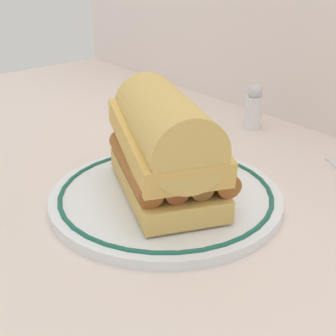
{
  "coord_description": "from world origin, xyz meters",
  "views": [
    {
      "loc": [
        0.4,
        -0.34,
        0.3
      ],
      "look_at": [
        -0.02,
        0.0,
        0.04
      ],
      "focal_mm": 53.22,
      "sensor_mm": 36.0,
      "label": 1
    }
  ],
  "objects": [
    {
      "name": "ground_plane",
      "position": [
        0.0,
        0.0,
        0.0
      ],
      "size": [
        1.5,
        1.5,
        0.0
      ],
      "primitive_type": "plane",
      "color": "beige"
    },
    {
      "name": "sausage_sandwich",
      "position": [
        -0.02,
        0.0,
        0.08
      ],
      "size": [
        0.21,
        0.17,
        0.13
      ],
      "rotation": [
        0.0,
        0.0,
        -0.4
      ],
      "color": "tan",
      "rests_on": "plate"
    },
    {
      "name": "plate",
      "position": [
        -0.02,
        0.0,
        0.01
      ],
      "size": [
        0.28,
        0.28,
        0.01
      ],
      "color": "white",
      "rests_on": "ground_plane"
    },
    {
      "name": "salt_shaker",
      "position": [
        -0.13,
        0.28,
        0.04
      ],
      "size": [
        0.03,
        0.03,
        0.08
      ],
      "color": "white",
      "rests_on": "ground_plane"
    }
  ]
}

